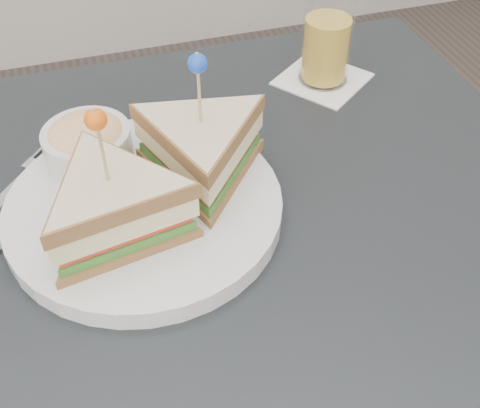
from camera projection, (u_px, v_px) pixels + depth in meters
table at (234, 293)px, 0.67m from camera, size 0.80×0.80×0.75m
plate_meal at (149, 180)px, 0.62m from camera, size 0.38×0.38×0.17m
cutlery_fork at (16, 186)px, 0.68m from camera, size 0.14×0.16×0.01m
drink_set at (327, 40)px, 0.80m from camera, size 0.15×0.15×0.14m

